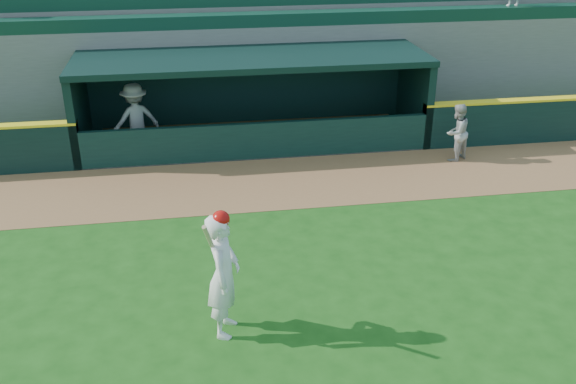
{
  "coord_description": "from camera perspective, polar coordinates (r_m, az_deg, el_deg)",
  "views": [
    {
      "loc": [
        -1.71,
        -9.13,
        6.41
      ],
      "look_at": [
        0.0,
        1.6,
        1.3
      ],
      "focal_mm": 40.0,
      "sensor_mm": 36.0,
      "label": 1
    }
  ],
  "objects": [
    {
      "name": "batter_at_plate",
      "position": [
        10.0,
        -5.76,
        -7.24
      ],
      "size": [
        0.67,
        0.9,
        2.17
      ],
      "color": "white",
      "rests_on": "ground"
    },
    {
      "name": "dugout_player_inside",
      "position": [
        17.46,
        -13.39,
        6.32
      ],
      "size": [
        1.42,
        1.12,
        1.92
      ],
      "primitive_type": "imported",
      "rotation": [
        0.0,
        0.0,
        3.51
      ],
      "color": "#9F9F9A",
      "rests_on": "ground"
    },
    {
      "name": "warning_track",
      "position": [
        15.52,
        -1.92,
        0.8
      ],
      "size": [
        40.0,
        3.0,
        0.01
      ],
      "primitive_type": "cube",
      "color": "brown",
      "rests_on": "ground"
    },
    {
      "name": "ground",
      "position": [
        11.28,
        1.3,
        -9.43
      ],
      "size": [
        120.0,
        120.0,
        0.0
      ],
      "primitive_type": "plane",
      "color": "#194D13",
      "rests_on": "ground"
    },
    {
      "name": "dugout",
      "position": [
        17.94,
        -3.26,
        8.8
      ],
      "size": [
        9.4,
        2.8,
        2.46
      ],
      "color": "slate",
      "rests_on": "ground"
    },
    {
      "name": "stands",
      "position": [
        22.13,
        -4.56,
        14.69
      ],
      "size": [
        34.5,
        6.25,
        7.54
      ],
      "color": "slate",
      "rests_on": "ground"
    },
    {
      "name": "dugout_player_front",
      "position": [
        17.19,
        14.77,
        5.14
      ],
      "size": [
        0.93,
        0.88,
        1.51
      ],
      "primitive_type": "imported",
      "rotation": [
        0.0,
        0.0,
        3.7
      ],
      "color": "#A7A7A2",
      "rests_on": "ground"
    }
  ]
}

